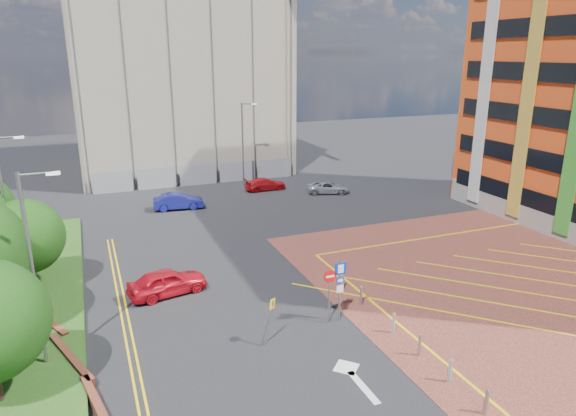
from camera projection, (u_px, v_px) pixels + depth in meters
ground at (339, 332)px, 23.91m from camera, size 140.00×140.00×0.00m
forecourt at (560, 284)px, 28.89m from camera, size 26.00×26.00×0.02m
retaining_wall at (65, 360)px, 21.42m from camera, size 6.06×20.33×0.40m
tree_c at (25, 237)px, 27.05m from camera, size 4.00×4.00×4.90m
lamp_left_near at (34, 263)px, 19.91m from camera, size 1.53×0.16×8.00m
lamp_left_far at (6, 202)px, 28.07m from camera, size 1.53×0.16×8.00m
lamp_back at (243, 141)px, 48.96m from camera, size 1.53×0.16×8.00m
sign_cluster at (336, 285)px, 24.32m from camera, size 1.17×0.12×3.20m
warning_sign at (269, 316)px, 22.50m from camera, size 0.76×0.42×2.25m
bollard_row at (402, 331)px, 23.11m from camera, size 0.14×11.14×0.90m
construction_building at (174, 67)px, 56.23m from camera, size 21.20×19.20×22.00m
construction_fence at (208, 174)px, 50.61m from camera, size 21.60×0.06×2.00m
car_red_left at (167, 282)px, 27.49m from camera, size 4.45×2.50×1.43m
car_blue_back at (178, 201)px, 42.54m from camera, size 4.24×1.89×1.35m
car_red_back at (265, 184)px, 48.50m from camera, size 3.95×1.67×1.14m
car_silver_back at (328, 187)px, 47.40m from camera, size 4.24×2.95×1.08m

